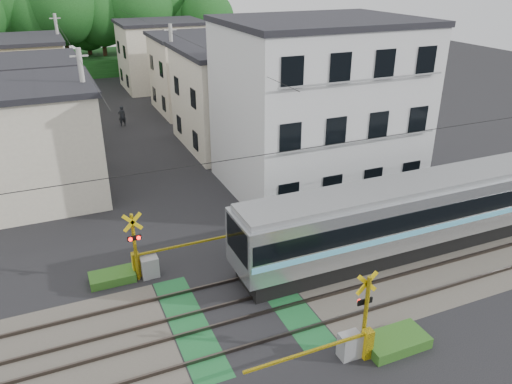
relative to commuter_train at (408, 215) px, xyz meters
name	(u,v)px	position (x,y,z in m)	size (l,w,h in m)	color
ground	(238,312)	(-8.53, -1.20, -1.78)	(120.00, 120.00, 0.00)	black
track_bed	(238,311)	(-8.53, -1.20, -1.74)	(120.00, 120.00, 0.14)	#47423A
commuter_train	(408,215)	(0.00, 0.00, 0.00)	(16.20, 2.56, 3.37)	black
crossing_signal_near	(353,340)	(-5.94, -4.85, -1.07)	(4.74, 0.65, 3.09)	yellow
crossing_signal_far	(147,262)	(-11.11, 2.45, -1.07)	(4.74, 0.65, 3.09)	yellow
apartment_block	(317,106)	(-0.03, 8.29, 2.88)	(10.20, 8.36, 9.30)	silver
houses_row	(120,84)	(-8.27, 24.72, 1.47)	(22.07, 31.35, 6.80)	beige
tree_hill	(80,21)	(-8.78, 47.14, 4.18)	(40.00, 12.56, 11.88)	#1A4F1A
catenary	(381,195)	(-2.53, -1.17, 1.92)	(60.00, 5.04, 7.00)	#2D2D33
utility_poles	(107,83)	(-9.58, 21.81, 2.30)	(7.90, 42.00, 8.00)	#A5A5A0
pedestrian	(122,116)	(-8.44, 24.35, -0.96)	(0.60, 0.39, 1.64)	black
weed_patches	(282,298)	(-6.77, -1.29, -1.60)	(10.25, 8.80, 0.40)	#2D5E1E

